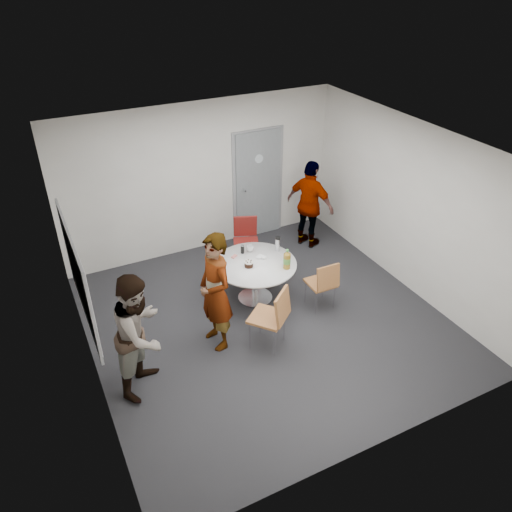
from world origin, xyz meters
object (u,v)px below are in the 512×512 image
table (257,267)px  chair_far (246,237)px  person_right (310,205)px  chair_near_left (274,313)px  whiteboard (78,276)px  person_left (140,333)px  chair_near_right (324,281)px  person_main (215,292)px  door (258,185)px

table → chair_far: 1.05m
person_right → chair_near_left: bearing=114.1°
chair_near_left → chair_far: bearing=34.5°
whiteboard → person_left: (0.51, -0.61, -0.62)m
table → chair_near_right: size_ratio=1.53×
person_main → person_right: person_main is taller
chair_near_right → person_left: 2.90m
chair_near_left → person_left: bearing=136.2°
chair_near_left → door: bearing=27.2°
person_main → person_right: (2.59, 1.77, -0.05)m
chair_near_right → chair_far: 1.77m
chair_near_right → person_main: bearing=-179.0°
chair_near_right → chair_far: (-0.49, 1.70, 0.03)m
whiteboard → person_right: whiteboard is taller
door → chair_far: 1.21m
table → person_left: person_left is taller
door → person_right: size_ratio=1.29×
person_main → person_right: 3.13m
table → person_main: 1.23m
whiteboard → chair_near_left: size_ratio=1.99×
whiteboard → chair_near_left: 2.55m
table → person_main: person_main is taller
chair_far → person_main: bearing=75.0°
whiteboard → chair_near_right: (3.37, -0.30, -0.94)m
whiteboard → person_main: size_ratio=1.09×
chair_near_right → person_main: person_main is taller
person_main → person_left: (-1.11, -0.31, -0.04)m
chair_near_right → person_right: size_ratio=0.51×
whiteboard → chair_far: bearing=25.9°
chair_near_left → chair_far: (0.59, 2.13, -0.04)m
chair_near_left → person_main: (-0.67, 0.43, 0.29)m
chair_near_right → door: bearing=87.1°
chair_far → chair_near_right: bearing=127.7°
whiteboard → table: 2.77m
table → chair_near_left: (-0.31, -1.12, 0.00)m
whiteboard → door: bearing=32.7°
whiteboard → chair_far: 3.33m
chair_near_left → person_left: 1.80m
chair_near_left → chair_near_right: 1.17m
person_main → person_right: bearing=117.7°
person_main → person_right: size_ratio=1.06×
person_main → door: bearing=136.4°
chair_far → person_main: size_ratio=0.51×
whiteboard → chair_near_right: 3.52m
table → person_left: size_ratio=0.77×
person_right → door: bearing=14.0°
chair_near_left → person_main: size_ratio=0.55×
person_left → door: bearing=-5.3°
chair_near_right → chair_far: bearing=107.3°
door → person_main: (-1.94, -2.58, -0.15)m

